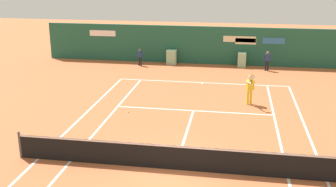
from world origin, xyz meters
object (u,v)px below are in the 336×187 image
player_on_baseline (250,87)px  tennis_ball_by_sideline (128,112)px  ball_kid_centre_post (267,60)px  ball_kid_right_post (140,56)px

player_on_baseline → tennis_ball_by_sideline: bearing=-6.2°
ball_kid_centre_post → tennis_ball_by_sideline: (-7.40, -9.96, -0.76)m
ball_kid_centre_post → tennis_ball_by_sideline: bearing=48.4°
ball_kid_right_post → tennis_ball_by_sideline: bearing=99.5°
player_on_baseline → ball_kid_right_post: 10.90m
ball_kid_centre_post → player_on_baseline: bearing=74.9°
player_on_baseline → ball_kid_right_post: size_ratio=1.45×
ball_kid_right_post → ball_kid_centre_post: (9.12, 0.00, 0.07)m
ball_kid_right_post → tennis_ball_by_sideline: size_ratio=18.27×
ball_kid_right_post → ball_kid_centre_post: bearing=179.6°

